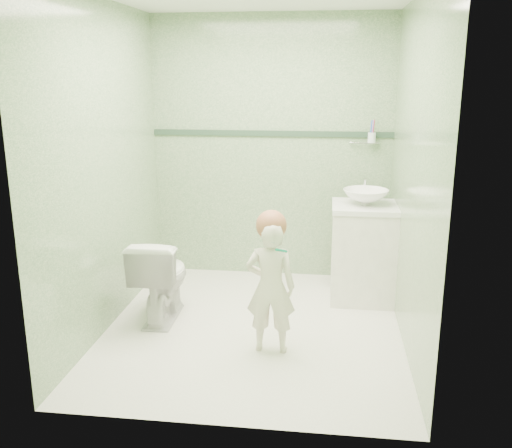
# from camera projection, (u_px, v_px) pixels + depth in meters

# --- Properties ---
(ground) EXTENTS (2.50, 2.50, 0.00)m
(ground) POSITION_uv_depth(u_px,v_px,m) (253.00, 328.00, 4.29)
(ground) COLOR silver
(ground) RESTS_ON ground
(room_shell) EXTENTS (2.50, 2.54, 2.40)m
(room_shell) POSITION_uv_depth(u_px,v_px,m) (253.00, 172.00, 3.98)
(room_shell) COLOR gray
(room_shell) RESTS_ON ground
(trim_stripe) EXTENTS (2.20, 0.02, 0.05)m
(trim_stripe) POSITION_uv_depth(u_px,v_px,m) (271.00, 133.00, 5.13)
(trim_stripe) COLOR #2A4332
(trim_stripe) RESTS_ON room_shell
(vanity) EXTENTS (0.52, 0.50, 0.80)m
(vanity) POSITION_uv_depth(u_px,v_px,m) (363.00, 254.00, 4.75)
(vanity) COLOR silver
(vanity) RESTS_ON ground
(counter) EXTENTS (0.54, 0.52, 0.04)m
(counter) POSITION_uv_depth(u_px,v_px,m) (365.00, 207.00, 4.65)
(counter) COLOR white
(counter) RESTS_ON vanity
(basin) EXTENTS (0.37, 0.37, 0.13)m
(basin) POSITION_uv_depth(u_px,v_px,m) (366.00, 197.00, 4.63)
(basin) COLOR white
(basin) RESTS_ON counter
(faucet) EXTENTS (0.03, 0.13, 0.18)m
(faucet) POSITION_uv_depth(u_px,v_px,m) (365.00, 183.00, 4.78)
(faucet) COLOR silver
(faucet) RESTS_ON counter
(cup_holder) EXTENTS (0.26, 0.07, 0.21)m
(cup_holder) POSITION_uv_depth(u_px,v_px,m) (371.00, 137.00, 4.97)
(cup_holder) COLOR silver
(cup_holder) RESTS_ON room_shell
(toilet) EXTENTS (0.39, 0.66, 0.67)m
(toilet) POSITION_uv_depth(u_px,v_px,m) (161.00, 278.00, 4.39)
(toilet) COLOR white
(toilet) RESTS_ON ground
(toddler) EXTENTS (0.34, 0.23, 0.93)m
(toddler) POSITION_uv_depth(u_px,v_px,m) (271.00, 287.00, 3.83)
(toddler) COLOR #EEE8CE
(toddler) RESTS_ON ground
(hair_cap) EXTENTS (0.21, 0.21, 0.21)m
(hair_cap) POSITION_uv_depth(u_px,v_px,m) (271.00, 225.00, 3.74)
(hair_cap) COLOR #A26041
(hair_cap) RESTS_ON toddler
(teal_toothbrush) EXTENTS (0.11, 0.13, 0.08)m
(teal_toothbrush) POSITION_uv_depth(u_px,v_px,m) (280.00, 250.00, 3.62)
(teal_toothbrush) COLOR #007E59
(teal_toothbrush) RESTS_ON toddler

